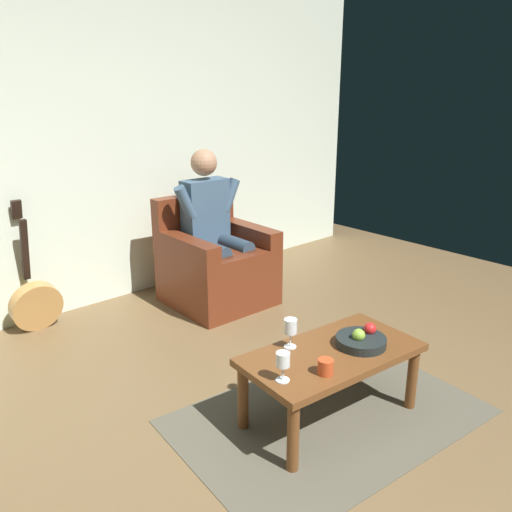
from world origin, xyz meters
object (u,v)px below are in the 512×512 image
(wine_glass_far, at_px, (290,328))
(fruit_bowl, at_px, (361,340))
(person_seated, at_px, (214,223))
(candle_jar, at_px, (326,367))
(coffee_table, at_px, (331,361))
(armchair, at_px, (215,266))
(guitar, at_px, (35,302))
(wine_glass_near, at_px, (283,362))

(wine_glass_far, distance_m, fruit_bowl, 0.41)
(person_seated, height_order, candle_jar, person_seated)
(coffee_table, relative_size, candle_jar, 12.96)
(armchair, distance_m, person_seated, 0.37)
(coffee_table, bearing_deg, candle_jar, 32.24)
(person_seated, xyz_separation_m, candle_jar, (0.77, 1.89, -0.24))
(person_seated, height_order, wine_glass_far, person_seated)
(armchair, height_order, wine_glass_far, armchair)
(guitar, xyz_separation_m, fruit_bowl, (-0.96, 2.29, 0.22))
(wine_glass_far, xyz_separation_m, fruit_bowl, (-0.31, 0.25, -0.08))
(armchair, relative_size, wine_glass_near, 5.86)
(wine_glass_near, distance_m, fruit_bowl, 0.59)
(guitar, distance_m, fruit_bowl, 2.50)
(person_seated, height_order, coffee_table, person_seated)
(candle_jar, bearing_deg, wine_glass_near, -25.70)
(wine_glass_far, distance_m, candle_jar, 0.33)
(coffee_table, relative_size, fruit_bowl, 3.72)
(coffee_table, relative_size, guitar, 1.04)
(wine_glass_near, bearing_deg, coffee_table, -175.53)
(person_seated, distance_m, wine_glass_near, 2.04)
(person_seated, bearing_deg, wine_glass_near, 62.90)
(coffee_table, xyz_separation_m, wine_glass_far, (0.14, -0.18, 0.18))
(fruit_bowl, bearing_deg, wine_glass_far, -38.55)
(wine_glass_near, xyz_separation_m, fruit_bowl, (-0.58, 0.03, -0.07))
(person_seated, bearing_deg, fruit_bowl, 79.37)
(armchair, relative_size, wine_glass_far, 5.32)
(person_seated, relative_size, candle_jar, 16.08)
(coffee_table, relative_size, wine_glass_far, 6.17)
(candle_jar, bearing_deg, armchair, -112.19)
(guitar, relative_size, fruit_bowl, 3.56)
(wine_glass_far, xyz_separation_m, candle_jar, (0.07, 0.31, -0.08))
(fruit_bowl, relative_size, candle_jar, 3.48)
(armchair, relative_size, person_seated, 0.69)
(guitar, bearing_deg, coffee_table, 109.49)
(coffee_table, bearing_deg, person_seated, -107.69)
(coffee_table, height_order, wine_glass_near, wine_glass_near)
(armchair, xyz_separation_m, person_seated, (-0.00, -0.01, 0.37))
(person_seated, distance_m, candle_jar, 2.05)
(fruit_bowl, distance_m, candle_jar, 0.39)
(armchair, bearing_deg, candle_jar, 69.17)
(armchair, relative_size, coffee_table, 0.86)
(coffee_table, distance_m, wine_glass_near, 0.44)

